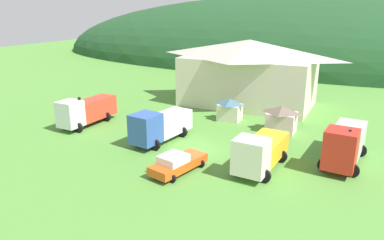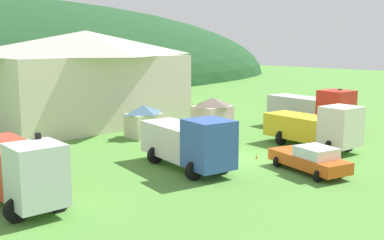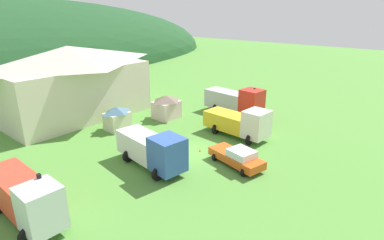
{
  "view_description": "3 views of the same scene",
  "coord_description": "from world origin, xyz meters",
  "px_view_note": "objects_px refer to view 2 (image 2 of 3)",
  "views": [
    {
      "loc": [
        13.31,
        -28.28,
        12.75
      ],
      "look_at": [
        -1.33,
        1.42,
        2.43
      ],
      "focal_mm": 33.78,
      "sensor_mm": 36.0,
      "label": 1
    },
    {
      "loc": [
        -22.6,
        -20.16,
        7.72
      ],
      "look_at": [
        -2.46,
        2.42,
        2.6
      ],
      "focal_mm": 43.27,
      "sensor_mm": 36.0,
      "label": 2
    },
    {
      "loc": [
        -20.86,
        -17.77,
        12.94
      ],
      "look_at": [
        2.37,
        1.86,
        2.17
      ],
      "focal_mm": 29.47,
      "sensor_mm": 36.0,
      "label": 3
    }
  ],
  "objects_px": {
    "box_truck_blue": "(189,142)",
    "play_shed_cream": "(144,121)",
    "traffic_light_west": "(39,162)",
    "play_shed_pink": "(212,113)",
    "crane_truck_red": "(313,109)",
    "traffic_cone_near_pickup": "(257,159)",
    "heavy_rig_striped": "(317,126)",
    "depot_building": "(87,77)",
    "tow_truck_silver": "(18,168)",
    "service_pickup_orange": "(310,159)",
    "traffic_light_east": "(339,106)"
  },
  "relations": [
    {
      "from": "depot_building",
      "to": "service_pickup_orange",
      "type": "height_order",
      "value": "depot_building"
    },
    {
      "from": "crane_truck_red",
      "to": "play_shed_cream",
      "type": "bearing_deg",
      "value": -114.92
    },
    {
      "from": "play_shed_pink",
      "to": "tow_truck_silver",
      "type": "bearing_deg",
      "value": -159.85
    },
    {
      "from": "depot_building",
      "to": "service_pickup_orange",
      "type": "distance_m",
      "value": 23.69
    },
    {
      "from": "play_shed_cream",
      "to": "play_shed_pink",
      "type": "bearing_deg",
      "value": -13.14
    },
    {
      "from": "crane_truck_red",
      "to": "box_truck_blue",
      "type": "bearing_deg",
      "value": -77.21
    },
    {
      "from": "box_truck_blue",
      "to": "play_shed_cream",
      "type": "bearing_deg",
      "value": 167.05
    },
    {
      "from": "depot_building",
      "to": "play_shed_cream",
      "type": "bearing_deg",
      "value": -86.48
    },
    {
      "from": "traffic_light_east",
      "to": "traffic_cone_near_pickup",
      "type": "distance_m",
      "value": 12.27
    },
    {
      "from": "depot_building",
      "to": "box_truck_blue",
      "type": "relative_size",
      "value": 2.39
    },
    {
      "from": "depot_building",
      "to": "play_shed_pink",
      "type": "height_order",
      "value": "depot_building"
    },
    {
      "from": "depot_building",
      "to": "crane_truck_red",
      "type": "bearing_deg",
      "value": -48.95
    },
    {
      "from": "tow_truck_silver",
      "to": "crane_truck_red",
      "type": "relative_size",
      "value": 0.92
    },
    {
      "from": "tow_truck_silver",
      "to": "box_truck_blue",
      "type": "xyz_separation_m",
      "value": [
        10.16,
        -0.89,
        -0.03
      ]
    },
    {
      "from": "play_shed_pink",
      "to": "crane_truck_red",
      "type": "height_order",
      "value": "crane_truck_red"
    },
    {
      "from": "play_shed_pink",
      "to": "service_pickup_orange",
      "type": "xyz_separation_m",
      "value": [
        -5.17,
        -13.68,
        -0.66
      ]
    },
    {
      "from": "box_truck_blue",
      "to": "traffic_cone_near_pickup",
      "type": "distance_m",
      "value": 5.46
    },
    {
      "from": "service_pickup_orange",
      "to": "traffic_cone_near_pickup",
      "type": "xyz_separation_m",
      "value": [
        0.17,
        4.28,
        -0.83
      ]
    },
    {
      "from": "box_truck_blue",
      "to": "traffic_cone_near_pickup",
      "type": "height_order",
      "value": "box_truck_blue"
    },
    {
      "from": "service_pickup_orange",
      "to": "play_shed_pink",
      "type": "bearing_deg",
      "value": 172.44
    },
    {
      "from": "service_pickup_orange",
      "to": "traffic_cone_near_pickup",
      "type": "relative_size",
      "value": 9.57
    },
    {
      "from": "traffic_cone_near_pickup",
      "to": "depot_building",
      "type": "bearing_deg",
      "value": 95.66
    },
    {
      "from": "traffic_light_west",
      "to": "traffic_light_east",
      "type": "distance_m",
      "value": 26.71
    },
    {
      "from": "play_shed_pink",
      "to": "box_truck_blue",
      "type": "relative_size",
      "value": 0.42
    },
    {
      "from": "box_truck_blue",
      "to": "traffic_light_east",
      "type": "relative_size",
      "value": 1.99
    },
    {
      "from": "play_shed_cream",
      "to": "traffic_light_west",
      "type": "height_order",
      "value": "traffic_light_west"
    },
    {
      "from": "crane_truck_red",
      "to": "traffic_light_west",
      "type": "relative_size",
      "value": 2.26
    },
    {
      "from": "crane_truck_red",
      "to": "traffic_cone_near_pickup",
      "type": "relative_size",
      "value": 14.1
    },
    {
      "from": "play_shed_cream",
      "to": "tow_truck_silver",
      "type": "distance_m",
      "value": 16.47
    },
    {
      "from": "play_shed_pink",
      "to": "crane_truck_red",
      "type": "xyz_separation_m",
      "value": [
        6.67,
        -5.91,
        0.37
      ]
    },
    {
      "from": "heavy_rig_striped",
      "to": "traffic_cone_near_pickup",
      "type": "relative_size",
      "value": 12.69
    },
    {
      "from": "depot_building",
      "to": "heavy_rig_striped",
      "type": "bearing_deg",
      "value": -69.43
    },
    {
      "from": "play_shed_cream",
      "to": "service_pickup_orange",
      "type": "relative_size",
      "value": 0.5
    },
    {
      "from": "heavy_rig_striped",
      "to": "service_pickup_orange",
      "type": "bearing_deg",
      "value": -55.79
    },
    {
      "from": "play_shed_cream",
      "to": "box_truck_blue",
      "type": "xyz_separation_m",
      "value": [
        -3.68,
        -9.8,
        0.37
      ]
    },
    {
      "from": "play_shed_cream",
      "to": "service_pickup_orange",
      "type": "distance_m",
      "value": 15.23
    },
    {
      "from": "tow_truck_silver",
      "to": "service_pickup_orange",
      "type": "relative_size",
      "value": 1.36
    },
    {
      "from": "crane_truck_red",
      "to": "traffic_cone_near_pickup",
      "type": "xyz_separation_m",
      "value": [
        -11.67,
        -3.49,
        -1.86
      ]
    },
    {
      "from": "traffic_light_west",
      "to": "traffic_light_east",
      "type": "height_order",
      "value": "traffic_light_east"
    },
    {
      "from": "play_shed_pink",
      "to": "service_pickup_orange",
      "type": "relative_size",
      "value": 0.58
    },
    {
      "from": "play_shed_pink",
      "to": "service_pickup_orange",
      "type": "distance_m",
      "value": 14.64
    },
    {
      "from": "traffic_light_east",
      "to": "tow_truck_silver",
      "type": "bearing_deg",
      "value": 178.26
    },
    {
      "from": "tow_truck_silver",
      "to": "traffic_cone_near_pickup",
      "type": "relative_size",
      "value": 12.97
    },
    {
      "from": "depot_building",
      "to": "play_shed_pink",
      "type": "bearing_deg",
      "value": -54.49
    },
    {
      "from": "play_shed_pink",
      "to": "traffic_light_west",
      "type": "xyz_separation_m",
      "value": [
        -19.71,
        -8.79,
        0.77
      ]
    },
    {
      "from": "play_shed_cream",
      "to": "box_truck_blue",
      "type": "bearing_deg",
      "value": -110.58
    },
    {
      "from": "box_truck_blue",
      "to": "play_shed_pink",
      "type": "bearing_deg",
      "value": 137.17
    },
    {
      "from": "crane_truck_red",
      "to": "traffic_light_west",
      "type": "xyz_separation_m",
      "value": [
        -26.38,
        -2.89,
        0.39
      ]
    },
    {
      "from": "box_truck_blue",
      "to": "traffic_light_west",
      "type": "relative_size",
      "value": 2.1
    },
    {
      "from": "depot_building",
      "to": "service_pickup_orange",
      "type": "bearing_deg",
      "value": -85.79
    }
  ]
}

